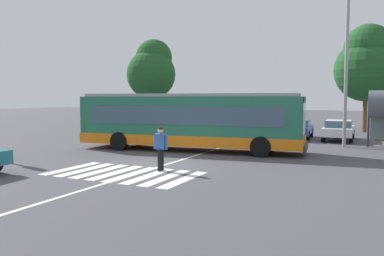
{
  "coord_description": "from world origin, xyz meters",
  "views": [
    {
      "loc": [
        8.34,
        -14.19,
        2.84
      ],
      "look_at": [
        -0.42,
        3.91,
        1.3
      ],
      "focal_mm": 37.07,
      "sensor_mm": 36.0,
      "label": 1
    }
  ],
  "objects": [
    {
      "name": "ground_plane",
      "position": [
        0.0,
        0.0,
        0.0
      ],
      "size": [
        160.0,
        160.0,
        0.0
      ],
      "primitive_type": "plane",
      "color": "#47474C"
    },
    {
      "name": "city_transit_bus",
      "position": [
        -1.04,
        4.85,
        1.59
      ],
      "size": [
        12.37,
        4.01,
        3.06
      ],
      "color": "black",
      "rests_on": "ground_plane"
    },
    {
      "name": "pedestrian_crossing_street",
      "position": [
        0.61,
        -1.01,
        0.97
      ],
      "size": [
        0.58,
        0.35,
        1.72
      ],
      "color": "black",
      "rests_on": "ground_plane"
    },
    {
      "name": "parked_car_teal",
      "position": [
        -7.65,
        13.22,
        0.77
      ],
      "size": [
        2.16,
        4.62,
        1.35
      ],
      "color": "black",
      "rests_on": "ground_plane"
    },
    {
      "name": "parked_car_red",
      "position": [
        -5.2,
        13.7,
        0.77
      ],
      "size": [
        2.16,
        4.63,
        1.35
      ],
      "color": "black",
      "rests_on": "ground_plane"
    },
    {
      "name": "parked_car_champagne",
      "position": [
        -2.36,
        13.65,
        0.77
      ],
      "size": [
        2.3,
        4.67,
        1.35
      ],
      "color": "black",
      "rests_on": "ground_plane"
    },
    {
      "name": "parked_car_silver",
      "position": [
        0.29,
        13.57,
        0.77
      ],
      "size": [
        2.2,
        4.64,
        1.35
      ],
      "color": "black",
      "rests_on": "ground_plane"
    },
    {
      "name": "parked_car_blue",
      "position": [
        3.0,
        13.66,
        0.77
      ],
      "size": [
        2.17,
        4.63,
        1.35
      ],
      "color": "black",
      "rests_on": "ground_plane"
    },
    {
      "name": "parked_car_white",
      "position": [
        5.69,
        13.72,
        0.77
      ],
      "size": [
        1.98,
        4.55,
        1.35
      ],
      "color": "black",
      "rests_on": "ground_plane"
    },
    {
      "name": "twin_arm_street_lamp",
      "position": [
        6.35,
        10.1,
        5.87
      ],
      "size": [
        5.01,
        0.32,
        9.56
      ],
      "color": "#939399",
      "rests_on": "ground_plane"
    },
    {
      "name": "background_tree_left",
      "position": [
        -9.17,
        14.31,
        5.19
      ],
      "size": [
        4.06,
        4.06,
        7.72
      ],
      "color": "brown",
      "rests_on": "ground_plane"
    },
    {
      "name": "background_tree_right",
      "position": [
        6.98,
        21.55,
        5.63
      ],
      "size": [
        5.16,
        5.16,
        8.84
      ],
      "color": "brown",
      "rests_on": "ground_plane"
    },
    {
      "name": "crosswalk_painted_stripes",
      "position": [
        -0.37,
        -2.1,
        0.0
      ],
      "size": [
        5.52,
        3.15,
        0.01
      ],
      "color": "silver",
      "rests_on": "ground_plane"
    },
    {
      "name": "lane_center_line",
      "position": [
        0.08,
        2.0,
        0.0
      ],
      "size": [
        0.16,
        24.0,
        0.01
      ],
      "primitive_type": "cube",
      "color": "silver",
      "rests_on": "ground_plane"
    }
  ]
}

